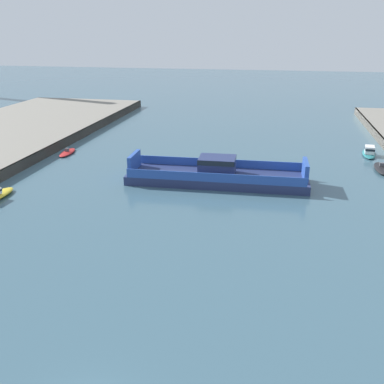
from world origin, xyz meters
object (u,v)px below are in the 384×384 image
Objects in this scene: chain_ferry at (217,175)px; moored_boat_mid_right at (381,168)px; moored_boat_near_left at (369,152)px; moored_boat_near_right at (67,152)px.

chain_ferry is 23.54m from moored_boat_mid_right.
chain_ferry is at bearing -141.30° from moored_boat_near_left.
moored_boat_near_right is (-24.89, 8.76, -0.82)m from chain_ferry.
chain_ferry is 26.39m from moored_boat_near_right.
moored_boat_mid_right is at bearing -87.52° from moored_boat_near_left.
moored_boat_mid_right is at bearing 23.60° from chain_ferry.
moored_boat_mid_right is (0.33, -7.59, -0.28)m from moored_boat_near_left.
moored_boat_near_left is at bearing 10.15° from moored_boat_near_right.
chain_ferry is at bearing -19.38° from moored_boat_near_right.
moored_boat_near_left is 7.61m from moored_boat_mid_right.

